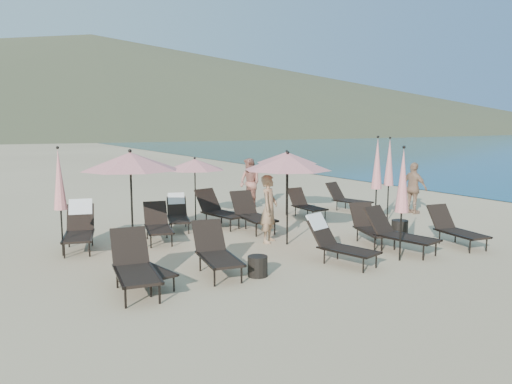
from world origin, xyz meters
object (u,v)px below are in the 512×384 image
lounger_7 (178,213)px  lounger_12 (79,227)px  lounger_4 (398,232)px  lounger_2 (337,241)px  beachgoer_c (414,188)px  umbrella_closed_0 (403,181)px  lounger_5 (455,228)px  umbrella_closed_1 (389,163)px  lounger_3 (371,226)px  lounger_6 (158,224)px  umbrella_closed_2 (59,180)px  lounger_1 (216,251)px  beachgoer_a (269,209)px  umbrella_open_2 (195,165)px  lounger_13 (143,264)px  side_table_0 (258,266)px  lounger_10 (306,204)px  side_table_1 (400,229)px  umbrella_open_1 (288,162)px  beachgoer_b (250,183)px  lounger_11 (347,198)px  lounger_0 (134,265)px  umbrella_open_3 (287,158)px  lounger_9 (252,213)px  umbrella_open_0 (130,161)px  umbrella_closed_3 (377,164)px  lounger_8 (220,210)px

lounger_7 → lounger_12: 3.11m
lounger_4 → lounger_2: bearing=169.2°
beachgoer_c → umbrella_closed_0: bearing=123.4°
lounger_5 → umbrella_closed_1: (0.84, 3.17, 1.40)m
lounger_3 → lounger_6: lounger_3 is taller
umbrella_closed_2 → lounger_1: bearing=-50.6°
lounger_6 → beachgoer_a: size_ratio=1.00×
umbrella_closed_1 → beachgoer_a: bearing=-173.8°
umbrella_open_2 → beachgoer_c: 7.45m
lounger_13 → side_table_0: (2.15, -0.62, -0.19)m
umbrella_closed_2 → beachgoer_a: umbrella_closed_2 is taller
lounger_3 → lounger_10: lounger_3 is taller
lounger_13 → side_table_1: lounger_13 is taller
umbrella_open_1 → beachgoer_b: bearing=69.9°
lounger_11 → lounger_7: bearing=164.1°
lounger_6 → umbrella_closed_2: size_ratio=0.68×
lounger_0 → lounger_2: lounger_0 is taller
lounger_10 → beachgoer_b: bearing=105.0°
umbrella_open_3 → beachgoer_b: (-0.28, 1.99, -1.03)m
umbrella_closed_1 → umbrella_closed_2: umbrella_closed_1 is taller
lounger_2 → lounger_9: (0.10, 3.94, 0.00)m
lounger_10 → umbrella_open_0: 6.71m
lounger_4 → umbrella_open_1: (-1.90, 1.93, 1.62)m
lounger_1 → lounger_4: size_ratio=0.97×
umbrella_closed_1 → side_table_0: 7.26m
lounger_11 → lounger_5: bearing=-115.5°
lounger_7 → umbrella_closed_0: (3.01, -5.78, 1.33)m
lounger_7 → umbrella_closed_1: umbrella_closed_1 is taller
umbrella_closed_1 → side_table_0: bearing=-155.8°
lounger_5 → lounger_7: (-5.29, 5.44, 0.02)m
umbrella_open_2 → side_table_0: 6.23m
umbrella_closed_0 → beachgoer_b: 8.05m
umbrella_closed_3 → beachgoer_b: size_ratio=1.50×
lounger_12 → beachgoer_b: (6.61, 3.17, 0.36)m
lounger_2 → umbrella_open_2: size_ratio=0.86×
lounger_4 → side_table_0: 3.91m
lounger_2 → side_table_1: bearing=4.3°
lounger_8 → side_table_0: size_ratio=4.67×
umbrella_open_2 → beachgoer_a: bearing=-81.2°
lounger_8 → side_table_0: (-1.54, -4.87, -0.29)m
lounger_1 → umbrella_open_1: umbrella_open_1 is taller
lounger_4 → beachgoer_a: bearing=120.3°
lounger_12 → beachgoer_c: beachgoer_c is taller
lounger_3 → lounger_4: 0.96m
side_table_0 → beachgoer_a: size_ratio=0.24×
lounger_0 → lounger_5: bearing=3.5°
beachgoer_c → side_table_0: bearing=106.3°
umbrella_closed_3 → lounger_3: bearing=-136.8°
lounger_5 → side_table_0: lounger_5 is taller
lounger_3 → beachgoer_a: 2.65m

